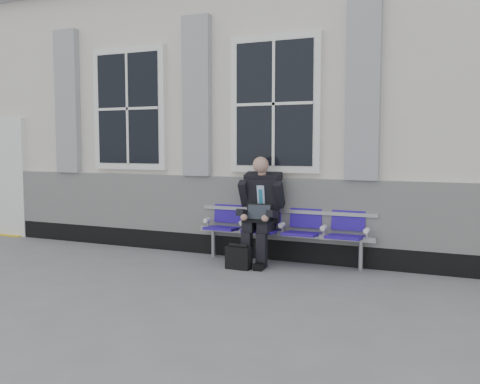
% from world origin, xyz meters
% --- Properties ---
extents(ground, '(70.00, 70.00, 0.00)m').
position_xyz_m(ground, '(0.00, 0.00, 0.00)').
color(ground, slate).
rests_on(ground, ground).
extents(station_building, '(14.40, 4.40, 4.49)m').
position_xyz_m(station_building, '(-0.02, 3.47, 2.22)').
color(station_building, silver).
rests_on(station_building, ground).
extents(bench, '(2.60, 0.47, 0.91)m').
position_xyz_m(bench, '(0.54, 1.32, 0.55)').
color(bench, '#9EA0A3').
rests_on(bench, ground).
extents(businessman, '(0.64, 0.86, 1.51)m').
position_xyz_m(businessman, '(0.25, 1.18, 0.80)').
color(businessman, black).
rests_on(businessman, ground).
extents(briefcase, '(0.34, 0.15, 0.34)m').
position_xyz_m(briefcase, '(0.11, 0.71, 0.16)').
color(briefcase, black).
rests_on(briefcase, ground).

